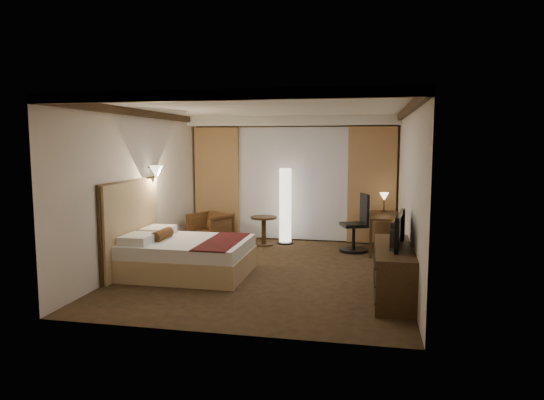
% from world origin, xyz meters
% --- Properties ---
extents(floor, '(4.50, 5.50, 0.01)m').
position_xyz_m(floor, '(0.00, 0.00, 0.00)').
color(floor, '#2E2112').
rests_on(floor, ground).
extents(ceiling, '(4.50, 5.50, 0.01)m').
position_xyz_m(ceiling, '(0.00, 0.00, 2.70)').
color(ceiling, white).
rests_on(ceiling, back_wall).
extents(back_wall, '(4.50, 0.02, 2.70)m').
position_xyz_m(back_wall, '(0.00, 2.75, 1.35)').
color(back_wall, beige).
rests_on(back_wall, floor).
extents(left_wall, '(0.02, 5.50, 2.70)m').
position_xyz_m(left_wall, '(-2.25, 0.00, 1.35)').
color(left_wall, beige).
rests_on(left_wall, floor).
extents(right_wall, '(0.02, 5.50, 2.70)m').
position_xyz_m(right_wall, '(2.25, 0.00, 1.35)').
color(right_wall, beige).
rests_on(right_wall, floor).
extents(crown_molding, '(4.50, 5.50, 0.12)m').
position_xyz_m(crown_molding, '(0.00, 0.00, 2.64)').
color(crown_molding, black).
rests_on(crown_molding, ceiling).
extents(soffit, '(4.50, 0.50, 0.20)m').
position_xyz_m(soffit, '(0.00, 2.50, 2.60)').
color(soffit, white).
rests_on(soffit, ceiling).
extents(curtain_sheer, '(2.48, 0.04, 2.45)m').
position_xyz_m(curtain_sheer, '(0.00, 2.67, 1.25)').
color(curtain_sheer, silver).
rests_on(curtain_sheer, back_wall).
extents(curtain_left_drape, '(1.00, 0.14, 2.45)m').
position_xyz_m(curtain_left_drape, '(-1.70, 2.61, 1.25)').
color(curtain_left_drape, tan).
rests_on(curtain_left_drape, back_wall).
extents(curtain_right_drape, '(1.00, 0.14, 2.45)m').
position_xyz_m(curtain_right_drape, '(1.70, 2.61, 1.25)').
color(curtain_right_drape, tan).
rests_on(curtain_right_drape, back_wall).
extents(wall_sconce, '(0.24, 0.24, 0.24)m').
position_xyz_m(wall_sconce, '(-2.09, 0.30, 1.62)').
color(wall_sconce, white).
rests_on(wall_sconce, left_wall).
extents(bed, '(1.94, 1.52, 0.57)m').
position_xyz_m(bed, '(-1.22, -0.45, 0.28)').
color(bed, white).
rests_on(bed, floor).
extents(headboard, '(0.12, 1.82, 1.50)m').
position_xyz_m(headboard, '(-2.20, -0.45, 0.75)').
color(headboard, tan).
rests_on(headboard, floor).
extents(armchair, '(0.96, 0.94, 0.75)m').
position_xyz_m(armchair, '(-1.60, 1.81, 0.38)').
color(armchair, '#462415').
rests_on(armchair, floor).
extents(side_table, '(0.55, 0.55, 0.61)m').
position_xyz_m(side_table, '(-0.50, 2.00, 0.30)').
color(side_table, black).
rests_on(side_table, floor).
extents(floor_lamp, '(0.34, 0.34, 1.62)m').
position_xyz_m(floor_lamp, '(-0.09, 2.26, 0.81)').
color(floor_lamp, white).
rests_on(floor_lamp, floor).
extents(desk, '(0.55, 1.20, 0.75)m').
position_xyz_m(desk, '(1.95, 1.81, 0.38)').
color(desk, black).
rests_on(desk, floor).
extents(desk_lamp, '(0.18, 0.18, 0.34)m').
position_xyz_m(desk_lamp, '(1.95, 2.26, 0.92)').
color(desk_lamp, '#FFD899').
rests_on(desk_lamp, desk).
extents(office_chair, '(0.71, 0.71, 1.15)m').
position_xyz_m(office_chair, '(1.37, 1.76, 0.58)').
color(office_chair, black).
rests_on(office_chair, floor).
extents(dresser, '(0.50, 1.82, 0.71)m').
position_xyz_m(dresser, '(2.00, -0.99, 0.35)').
color(dresser, black).
rests_on(dresser, floor).
extents(television, '(0.72, 1.09, 0.13)m').
position_xyz_m(television, '(1.97, -0.99, 1.00)').
color(television, black).
rests_on(television, dresser).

